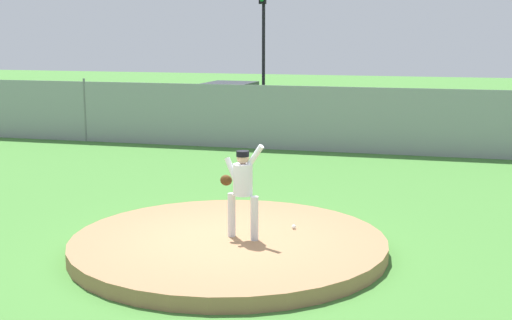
# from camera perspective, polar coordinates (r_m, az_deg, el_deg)

# --- Properties ---
(ground_plane) EXTENTS (80.00, 80.00, 0.00)m
(ground_plane) POSITION_cam_1_polar(r_m,az_deg,el_deg) (17.30, 3.53, -1.51)
(ground_plane) COLOR #427A33
(asphalt_strip) EXTENTS (44.00, 7.00, 0.01)m
(asphalt_strip) POSITION_cam_1_polar(r_m,az_deg,el_deg) (25.57, 7.23, 2.38)
(asphalt_strip) COLOR #2B2B2D
(asphalt_strip) RESTS_ON ground_plane
(pitchers_mound) EXTENTS (5.24, 5.24, 0.24)m
(pitchers_mound) POSITION_cam_1_polar(r_m,az_deg,el_deg) (11.63, -2.27, -6.95)
(pitchers_mound) COLOR #99704C
(pitchers_mound) RESTS_ON ground_plane
(pitcher_youth) EXTENTS (0.77, 0.32, 1.59)m
(pitcher_youth) POSITION_cam_1_polar(r_m,az_deg,el_deg) (11.34, -1.14, -2.04)
(pitcher_youth) COLOR silver
(pitcher_youth) RESTS_ON pitchers_mound
(baseball) EXTENTS (0.07, 0.07, 0.07)m
(baseball) POSITION_cam_1_polar(r_m,az_deg,el_deg) (12.10, 3.12, -5.48)
(baseball) COLOR white
(baseball) RESTS_ON pitchers_mound
(chainlink_fence) EXTENTS (39.87, 0.07, 2.07)m
(chainlink_fence) POSITION_cam_1_polar(r_m,az_deg,el_deg) (21.02, 5.68, 3.34)
(chainlink_fence) COLOR gray
(chainlink_fence) RESTS_ON ground_plane
(parked_car_teal) EXTENTS (2.09, 4.32, 1.70)m
(parked_car_teal) POSITION_cam_1_polar(r_m,az_deg,el_deg) (26.01, -2.31, 4.38)
(parked_car_teal) COLOR #146066
(parked_car_teal) RESTS_ON ground_plane
(traffic_cone_orange) EXTENTS (0.40, 0.40, 0.55)m
(traffic_cone_orange) POSITION_cam_1_polar(r_m,az_deg,el_deg) (25.16, 17.43, 2.43)
(traffic_cone_orange) COLOR orange
(traffic_cone_orange) RESTS_ON asphalt_strip
(traffic_light_near) EXTENTS (0.28, 0.46, 5.60)m
(traffic_light_near) POSITION_cam_1_polar(r_m,az_deg,el_deg) (30.12, 0.58, 10.90)
(traffic_light_near) COLOR black
(traffic_light_near) RESTS_ON ground_plane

